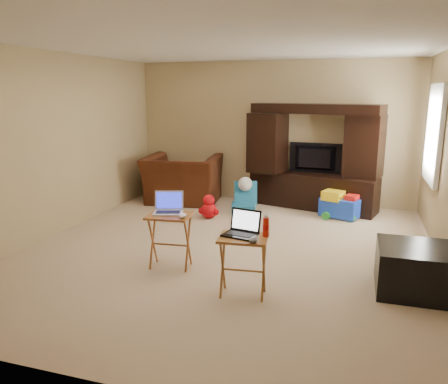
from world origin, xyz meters
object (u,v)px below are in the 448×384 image
(recliner, at_px, (183,179))
(ottoman, at_px, (415,269))
(tray_table_right, at_px, (243,266))
(mouse_left, at_px, (183,215))
(television, at_px, (314,158))
(mouse_right, at_px, (254,240))
(plush_toy, at_px, (209,206))
(laptop_right, at_px, (240,224))
(laptop_left, at_px, (168,203))
(entertainment_center, at_px, (314,157))
(water_bottle, at_px, (266,227))
(push_toy, at_px, (339,204))
(child_rocker, at_px, (243,197))
(tray_table_left, at_px, (170,241))

(recliner, bearing_deg, ottoman, 136.17)
(tray_table_right, bearing_deg, mouse_left, 148.47)
(television, distance_m, mouse_right, 3.83)
(plush_toy, xyz_separation_m, mouse_left, (0.43, -2.08, 0.45))
(laptop_right, bearing_deg, television, 96.58)
(laptop_left, bearing_deg, tray_table_right, -42.74)
(plush_toy, height_order, ottoman, ottoman)
(entertainment_center, bearing_deg, mouse_left, -93.66)
(mouse_left, height_order, water_bottle, water_bottle)
(mouse_left, bearing_deg, tray_table_right, -25.69)
(ottoman, bearing_deg, television, 113.29)
(television, bearing_deg, push_toy, 133.54)
(recliner, distance_m, mouse_right, 4.06)
(tray_table_right, height_order, laptop_right, laptop_right)
(plush_toy, height_order, mouse_right, mouse_right)
(television, height_order, plush_toy, television)
(push_toy, distance_m, water_bottle, 3.09)
(child_rocker, xyz_separation_m, mouse_right, (0.91, -3.07, 0.37))
(push_toy, bearing_deg, television, 149.05)
(child_rocker, height_order, mouse_right, mouse_right)
(entertainment_center, relative_size, laptop_left, 6.65)
(entertainment_center, xyz_separation_m, recliner, (-2.29, -0.30, -0.46))
(plush_toy, bearing_deg, television, 39.99)
(ottoman, xyz_separation_m, tray_table_right, (-1.61, -0.60, 0.07))
(water_bottle, bearing_deg, recliner, 124.29)
(child_rocker, relative_size, mouse_left, 4.06)
(push_toy, bearing_deg, entertainment_center, 153.12)
(ottoman, height_order, laptop_right, laptop_right)
(recliner, relative_size, mouse_right, 10.59)
(tray_table_right, bearing_deg, mouse_right, -48.55)
(tray_table_right, xyz_separation_m, water_bottle, (0.20, 0.08, 0.39))
(tray_table_left, xyz_separation_m, mouse_left, (0.19, -0.07, 0.34))
(television, relative_size, laptop_right, 2.85)
(recliner, distance_m, tray_table_left, 3.06)
(recliner, bearing_deg, entertainment_center, -179.52)
(ottoman, xyz_separation_m, laptop_right, (-1.65, -0.58, 0.49))
(laptop_right, bearing_deg, push_toy, 86.84)
(mouse_left, bearing_deg, recliner, 112.63)
(plush_toy, distance_m, tray_table_left, 2.02)
(entertainment_center, height_order, mouse_right, entertainment_center)
(water_bottle, bearing_deg, tray_table_left, 162.65)
(mouse_right, bearing_deg, television, 87.78)
(television, bearing_deg, tray_table_left, 74.13)
(mouse_right, bearing_deg, entertainment_center, 87.73)
(television, xyz_separation_m, plush_toy, (-1.49, -1.25, -0.65))
(entertainment_center, bearing_deg, water_bottle, -76.81)
(plush_toy, height_order, water_bottle, water_bottle)
(recliner, distance_m, child_rocker, 1.30)
(entertainment_center, height_order, ottoman, entertainment_center)
(laptop_right, distance_m, mouse_right, 0.24)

